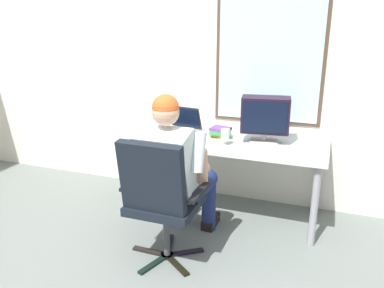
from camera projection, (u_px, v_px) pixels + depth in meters
name	position (u px, v px, depth m)	size (l,w,h in m)	color
wall_rear	(216.00, 66.00, 3.68)	(5.92, 0.08, 2.58)	silver
desk	(221.00, 145.00, 3.44)	(1.81, 0.71, 0.72)	gray
office_chair	(159.00, 195.00, 2.71)	(0.57, 0.56, 0.97)	black
person_seated	(175.00, 169.00, 2.92)	(0.53, 0.83, 1.24)	navy
crt_monitor	(265.00, 116.00, 3.23)	(0.42, 0.25, 0.39)	beige
laptop	(180.00, 126.00, 3.58)	(0.37, 0.36, 0.23)	black
wine_glass	(225.00, 135.00, 3.20)	(0.08, 0.08, 0.14)	silver
book_stack	(220.00, 132.00, 3.43)	(0.20, 0.16, 0.09)	#A7882F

